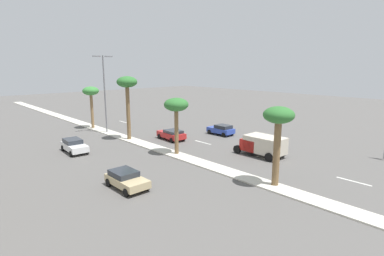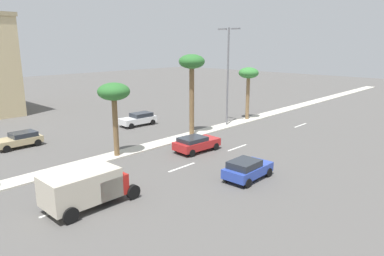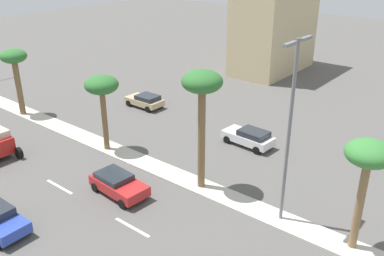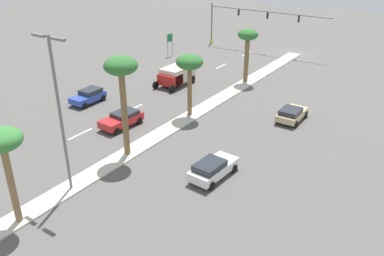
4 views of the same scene
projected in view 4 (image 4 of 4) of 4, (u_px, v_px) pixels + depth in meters
The scene contains 19 objects.
ground_plane at pixel (132, 151), 33.76m from camera, with size 160.00×160.00×0.00m, color #565451.
median_curb at pixel (22, 216), 25.90m from camera, with size 1.80×94.33×0.12m, color beige.
lane_stripe_outboard at pixel (246, 54), 61.26m from camera, with size 0.20×2.80×0.01m, color silver.
lane_stripe_right at pixel (221, 66), 55.56m from camera, with size 0.20×2.80×0.01m, color silver.
lane_stripe_trailing at pixel (186, 83), 49.28m from camera, with size 0.20×2.80×0.01m, color silver.
lane_stripe_rear at pixel (133, 109), 42.07m from camera, with size 0.20×2.80×0.01m, color silver.
lane_stripe_near at pixel (80, 134), 36.71m from camera, with size 0.20×2.80×0.01m, color silver.
traffic_signal_gantry at pixel (242, 20), 62.85m from camera, with size 19.69×0.53×6.48m.
directional_road_sign at pixel (170, 40), 59.25m from camera, with size 0.10×1.27×3.30m.
palm_tree_mid at pixel (248, 39), 47.44m from camera, with size 2.41×2.41×6.35m.
palm_tree_inboard at pixel (190, 65), 38.25m from camera, with size 2.62×2.62×6.10m.
palm_tree_rear at pixel (121, 73), 30.33m from camera, with size 2.59×2.59×8.14m.
palm_tree_far at pixel (2, 145), 23.17m from camera, with size 2.42×2.42×6.36m.
street_lamp_right at pixel (59, 106), 26.04m from camera, with size 2.90×0.24×10.85m.
sedan_tan_inboard at pixel (292, 114), 39.04m from camera, with size 2.06×3.91×1.34m.
sedan_white_far at pixel (213, 168), 29.84m from camera, with size 2.17×4.35×1.44m.
sedan_red_left at pixel (122, 119), 37.91m from camera, with size 2.30×4.27×1.36m.
sedan_blue_mid at pixel (89, 96), 43.23m from camera, with size 2.03×3.83×1.45m.
box_truck at pixel (176, 75), 48.13m from camera, with size 2.67×5.30×2.19m.
Camera 4 is at (-20.72, 58.41, 16.35)m, focal length 37.88 mm.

